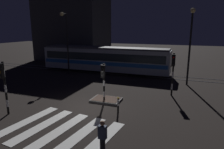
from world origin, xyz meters
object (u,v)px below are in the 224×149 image
object	(u,v)px
tram	(104,59)
pedestrian_waiting_at_kerb	(102,139)
traffic_light_median_centre	(103,77)
street_lamp_trackside_right	(191,38)
traffic_light_corner_near_left	(3,80)
street_lamp_trackside_left	(66,36)
traffic_light_corner_far_right	(173,68)
bollard_island_edge	(118,105)

from	to	relation	value
tram	pedestrian_waiting_at_kerb	world-z (taller)	tram
traffic_light_median_centre	street_lamp_trackside_right	size ratio (longest dim) A/B	0.41
traffic_light_corner_near_left	street_lamp_trackside_left	size ratio (longest dim) A/B	0.48
traffic_light_corner_far_right	street_lamp_trackside_right	world-z (taller)	street_lamp_trackside_right
traffic_light_median_centre	street_lamp_trackside_right	world-z (taller)	street_lamp_trackside_right
street_lamp_trackside_right	tram	world-z (taller)	street_lamp_trackside_right
traffic_light_corner_far_right	bollard_island_edge	distance (m)	6.12
pedestrian_waiting_at_kerb	bollard_island_edge	world-z (taller)	pedestrian_waiting_at_kerb
traffic_light_corner_near_left	bollard_island_edge	bearing A→B (deg)	22.47
street_lamp_trackside_right	traffic_light_corner_far_right	bearing A→B (deg)	-107.09
tram	pedestrian_waiting_at_kerb	size ratio (longest dim) A/B	9.68
bollard_island_edge	traffic_light_corner_near_left	bearing A→B (deg)	-157.53
traffic_light_median_centre	street_lamp_trackside_right	bearing A→B (deg)	51.23
traffic_light_corner_far_right	traffic_light_corner_near_left	distance (m)	12.53
traffic_light_corner_near_left	bollard_island_edge	size ratio (longest dim) A/B	3.17
traffic_light_median_centre	bollard_island_edge	world-z (taller)	traffic_light_median_centre
tram	pedestrian_waiting_at_kerb	xyz separation A→B (m)	(6.71, -16.37, -0.87)
traffic_light_corner_far_right	pedestrian_waiting_at_kerb	distance (m)	10.07
street_lamp_trackside_left	bollard_island_edge	bearing A→B (deg)	-42.88
street_lamp_trackside_right	street_lamp_trackside_left	bearing A→B (deg)	179.94
bollard_island_edge	tram	bearing A→B (deg)	116.58
bollard_island_edge	traffic_light_corner_far_right	bearing A→B (deg)	58.43
tram	bollard_island_edge	bearing A→B (deg)	-63.42
traffic_light_corner_near_left	pedestrian_waiting_at_kerb	distance (m)	8.02
pedestrian_waiting_at_kerb	traffic_light_corner_near_left	bearing A→B (deg)	165.78
street_lamp_trackside_right	tram	distance (m)	10.84
traffic_light_corner_far_right	pedestrian_waiting_at_kerb	xyz separation A→B (m)	(-2.17, -9.72, -1.50)
pedestrian_waiting_at_kerb	bollard_island_edge	distance (m)	4.83
traffic_light_corner_far_right	traffic_light_median_centre	world-z (taller)	traffic_light_corner_far_right
traffic_light_corner_near_left	bollard_island_edge	world-z (taller)	traffic_light_corner_near_left
traffic_light_median_centre	pedestrian_waiting_at_kerb	distance (m)	6.80
traffic_light_corner_far_right	street_lamp_trackside_left	xyz separation A→B (m)	(-12.57, 3.84, 2.26)
street_lamp_trackside_right	traffic_light_median_centre	bearing A→B (deg)	-128.77
street_lamp_trackside_left	tram	distance (m)	5.45
traffic_light_corner_near_left	tram	xyz separation A→B (m)	(0.94, 14.43, -0.57)
traffic_light_median_centre	traffic_light_corner_near_left	distance (m)	6.66
traffic_light_corner_near_left	street_lamp_trackside_right	distance (m)	16.15
traffic_light_corner_near_left	pedestrian_waiting_at_kerb	bearing A→B (deg)	-14.22
traffic_light_median_centre	pedestrian_waiting_at_kerb	world-z (taller)	traffic_light_median_centre
street_lamp_trackside_right	bollard_island_edge	xyz separation A→B (m)	(-4.24, -8.81, -4.07)
street_lamp_trackside_right	street_lamp_trackside_left	xyz separation A→B (m)	(-13.74, 0.01, 0.00)
street_lamp_trackside_right	tram	bearing A→B (deg)	164.34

